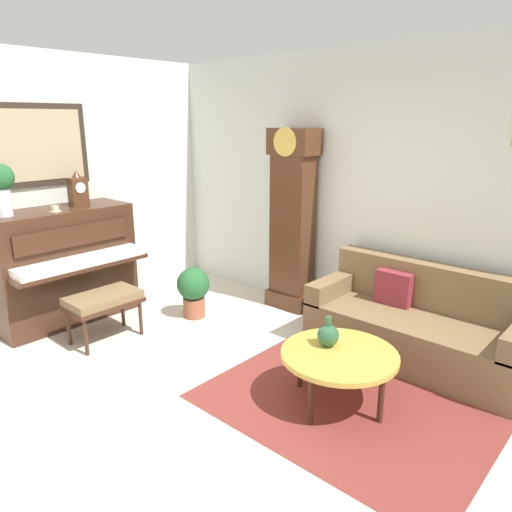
{
  "coord_description": "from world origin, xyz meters",
  "views": [
    {
      "loc": [
        2.54,
        -2.01,
        2.12
      ],
      "look_at": [
        -0.15,
        0.98,
        0.95
      ],
      "focal_mm": 33.55,
      "sensor_mm": 36.0,
      "label": 1
    }
  ],
  "objects": [
    {
      "name": "area_rug",
      "position": [
        0.92,
        0.8,
        0.0
      ],
      "size": [
        2.1,
        1.5,
        0.01
      ],
      "primitive_type": "cube",
      "color": "maroon",
      "rests_on": "ground_plane"
    },
    {
      "name": "piano",
      "position": [
        -2.23,
        0.23,
        0.62
      ],
      "size": [
        0.87,
        1.44,
        1.22
      ],
      "color": "#3D2316",
      "rests_on": "ground_plane"
    },
    {
      "name": "green_jug",
      "position": [
        0.72,
        0.84,
        0.52
      ],
      "size": [
        0.17,
        0.17,
        0.24
      ],
      "color": "#234C33",
      "rests_on": "coffee_table"
    },
    {
      "name": "mantel_clock",
      "position": [
        -2.23,
        0.48,
        1.39
      ],
      "size": [
        0.13,
        0.18,
        0.38
      ],
      "color": "#4C2B19",
      "rests_on": "piano"
    },
    {
      "name": "piano_bench",
      "position": [
        -1.46,
        0.23,
        0.41
      ],
      "size": [
        0.42,
        0.7,
        0.48
      ],
      "color": "#3D2316",
      "rests_on": "ground_plane"
    },
    {
      "name": "wall_left",
      "position": [
        -2.6,
        0.01,
        1.41
      ],
      "size": [
        0.13,
        4.9,
        2.8
      ],
      "color": "silver",
      "rests_on": "ground_plane"
    },
    {
      "name": "teacup",
      "position": [
        -2.1,
        0.15,
        1.24
      ],
      "size": [
        0.12,
        0.12,
        0.06
      ],
      "color": "beige",
      "rests_on": "piano"
    },
    {
      "name": "ground_plane",
      "position": [
        0.0,
        0.0,
        -0.05
      ],
      "size": [
        6.4,
        6.0,
        0.1
      ],
      "primitive_type": "cube",
      "color": "beige"
    },
    {
      "name": "grandfather_clock",
      "position": [
        -0.65,
        2.16,
        0.96
      ],
      "size": [
        0.52,
        0.34,
        2.03
      ],
      "color": "#4C2B19",
      "rests_on": "ground_plane"
    },
    {
      "name": "couch",
      "position": [
        0.97,
        1.93,
        0.31
      ],
      "size": [
        1.9,
        0.8,
        0.84
      ],
      "color": "brown",
      "rests_on": "ground_plane"
    },
    {
      "name": "flower_vase",
      "position": [
        -2.23,
        -0.28,
        1.53
      ],
      "size": [
        0.26,
        0.26,
        0.58
      ],
      "color": "silver",
      "rests_on": "piano"
    },
    {
      "name": "coffee_table",
      "position": [
        0.85,
        0.81,
        0.4
      ],
      "size": [
        0.88,
        0.88,
        0.43
      ],
      "color": "gold",
      "rests_on": "ground_plane"
    },
    {
      "name": "potted_plant",
      "position": [
        -1.25,
        1.19,
        0.32
      ],
      "size": [
        0.36,
        0.36,
        0.56
      ],
      "color": "#935138",
      "rests_on": "ground_plane"
    },
    {
      "name": "wall_back",
      "position": [
        0.01,
        2.4,
        1.4
      ],
      "size": [
        5.3,
        0.13,
        2.8
      ],
      "color": "silver",
      "rests_on": "ground_plane"
    }
  ]
}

